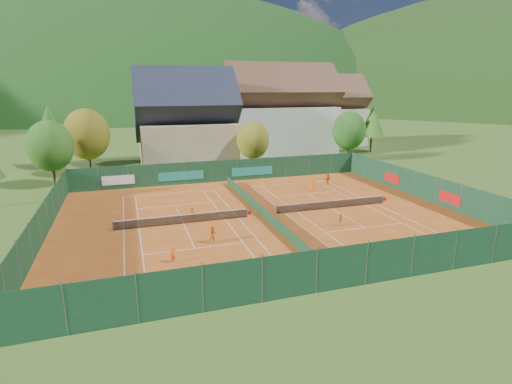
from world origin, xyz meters
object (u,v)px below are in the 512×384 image
object	(u,v)px
player_right_far_b	(328,179)
hotel_block_b	(326,115)
hotel_block_a	(280,115)
player_left_far	(192,213)
chalet	(186,125)
player_left_near	(172,255)
player_right_far_a	(312,185)
player_left_mid	(213,235)
ball_hopper	(433,238)
player_right_near	(340,220)

from	to	relation	value
player_right_far_b	hotel_block_b	bearing A→B (deg)	-141.53
hotel_block_a	player_left_far	distance (m)	42.16
hotel_block_a	chalet	bearing A→B (deg)	-162.47
player_left_near	player_right_far_b	bearing A→B (deg)	21.50
player_left_near	player_right_far_a	bearing A→B (deg)	22.27
chalet	player_left_far	bearing A→B (deg)	-97.88
player_right_far_a	player_right_far_b	xyz separation A→B (m)	(3.42, 2.37, -0.06)
hotel_block_b	player_left_mid	xyz separation A→B (m)	(-36.33, -49.78, -5.83)
ball_hopper	player_left_mid	bearing A→B (deg)	161.10
hotel_block_b	player_left_far	world-z (taller)	hotel_block_b
ball_hopper	player_right_far_a	world-z (taller)	player_right_far_a
chalet	player_right_far_b	world-z (taller)	chalet
player_left_near	player_right_far_b	size ratio (longest dim) A/B	0.90
player_right_far_b	player_left_mid	bearing A→B (deg)	15.04
player_left_mid	player_right_far_b	xyz separation A→B (m)	(19.11, 15.84, -0.08)
player_right_near	hotel_block_b	bearing A→B (deg)	1.73
hotel_block_a	player_right_far_b	world-z (taller)	hotel_block_a
player_right_far_a	chalet	bearing A→B (deg)	-59.70
ball_hopper	player_left_near	distance (m)	21.27
hotel_block_a	player_left_near	distance (m)	52.06
hotel_block_b	player_left_near	xyz separation A→B (m)	(-40.01, -52.59, -5.99)
chalet	hotel_block_a	bearing A→B (deg)	17.53
ball_hopper	player_right_near	xyz separation A→B (m)	(-5.02, 6.45, 0.06)
chalet	hotel_block_b	bearing A→B (deg)	22.99
player_right_far_a	player_right_near	bearing A→B (deg)	76.82
player_right_near	player_right_far_a	size ratio (longest dim) A/B	0.81
hotel_block_b	player_right_far_a	size ratio (longest dim) A/B	11.42
player_left_near	player_right_far_a	distance (m)	25.30
player_left_near	player_left_mid	size ratio (longest dim) A/B	0.80
chalet	player_left_mid	xyz separation A→B (m)	(-3.33, -35.78, -5.84)
chalet	hotel_block_a	world-z (taller)	hotel_block_a
player_left_mid	player_right_near	size ratio (longest dim) A/B	1.27
player_right_near	ball_hopper	bearing A→B (deg)	-114.39
hotel_block_b	player_right_far_a	distance (m)	42.17
player_left_mid	player_right_far_a	size ratio (longest dim) A/B	1.04
ball_hopper	player_left_near	size ratio (longest dim) A/B	0.64
player_left_mid	player_right_far_a	xyz separation A→B (m)	(15.68, 13.48, -0.03)
hotel_block_b	player_right_far_b	xyz separation A→B (m)	(-17.22, -33.94, -5.92)
player_left_mid	player_left_near	bearing A→B (deg)	-138.19
hotel_block_b	player_left_near	distance (m)	66.35
chalet	player_right_far_b	distance (m)	26.11
player_left_mid	player_left_far	bearing A→B (deg)	99.68
player_left_mid	player_right_far_b	size ratio (longest dim) A/B	1.12
chalet	player_left_mid	bearing A→B (deg)	-95.31
ball_hopper	player_left_near	bearing A→B (deg)	171.52
hotel_block_b	player_left_mid	size ratio (longest dim) A/B	11.01
player_left_far	player_right_far_a	world-z (taller)	player_right_far_a
hotel_block_b	player_right_far_a	world-z (taller)	hotel_block_b
player_right_far_a	player_left_near	bearing A→B (deg)	41.38
player_right_far_a	player_left_far	bearing A→B (deg)	22.69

